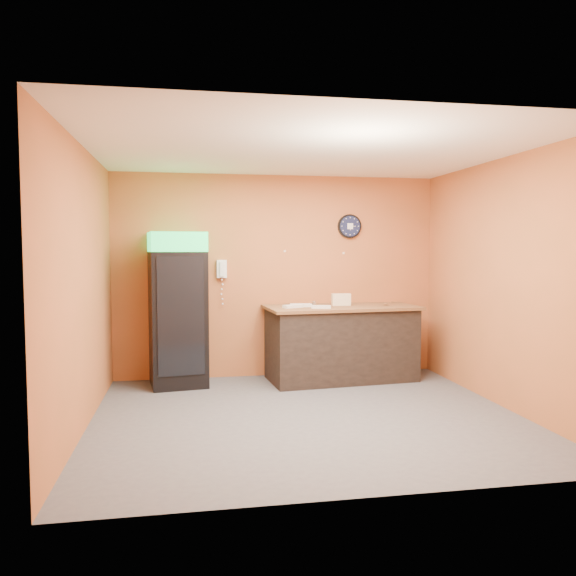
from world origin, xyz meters
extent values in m
plane|color=#47474C|center=(0.00, 0.00, 0.00)|extent=(4.50, 4.50, 0.00)
cube|color=#BB6134|center=(0.00, 2.00, 1.40)|extent=(4.50, 0.02, 2.80)
cube|color=#BB6134|center=(-2.25, 0.00, 1.40)|extent=(0.02, 4.00, 2.80)
cube|color=#BB6134|center=(2.25, 0.00, 1.40)|extent=(0.02, 4.00, 2.80)
cube|color=white|center=(0.00, 0.00, 2.80)|extent=(4.50, 4.00, 0.02)
cube|color=black|center=(-1.37, 1.65, 0.87)|extent=(0.78, 0.78, 1.74)
cube|color=#17C84F|center=(-1.37, 1.65, 1.87)|extent=(0.78, 0.78, 0.25)
cube|color=black|center=(-1.42, 1.30, 0.95)|extent=(0.58, 0.10, 1.50)
cube|color=black|center=(0.80, 1.57, 0.49)|extent=(2.01, 1.04, 0.97)
cylinder|color=black|center=(1.03, 1.98, 2.10)|extent=(0.34, 0.05, 0.34)
cylinder|color=#0F1433|center=(1.03, 1.95, 2.10)|extent=(0.29, 0.01, 0.29)
cube|color=white|center=(1.03, 1.94, 2.10)|extent=(0.08, 0.00, 0.08)
cube|color=white|center=(-0.78, 1.96, 1.51)|extent=(0.13, 0.08, 0.25)
cube|color=white|center=(-0.78, 1.91, 1.51)|extent=(0.06, 0.04, 0.20)
cube|color=brown|center=(0.80, 1.57, 0.99)|extent=(2.10, 1.11, 0.04)
cube|color=beige|center=(0.81, 1.61, 1.04)|extent=(0.26, 0.09, 0.05)
cube|color=beige|center=(0.81, 1.61, 1.09)|extent=(0.26, 0.09, 0.05)
cube|color=beige|center=(0.81, 1.61, 1.15)|extent=(0.26, 0.09, 0.05)
cube|color=silver|center=(0.11, 1.44, 1.03)|extent=(0.28, 0.21, 0.04)
cube|color=silver|center=(0.46, 1.30, 1.03)|extent=(0.27, 0.16, 0.04)
cube|color=silver|center=(0.24, 1.55, 1.03)|extent=(0.29, 0.15, 0.04)
cylinder|color=silver|center=(0.46, 1.72, 1.04)|extent=(0.06, 0.06, 0.06)
camera|label=1|loc=(-1.23, -5.74, 1.78)|focal=35.00mm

